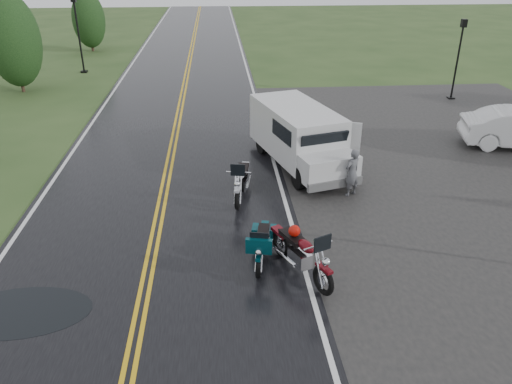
% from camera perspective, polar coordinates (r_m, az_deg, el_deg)
% --- Properties ---
extents(ground, '(120.00, 120.00, 0.00)m').
position_cam_1_polar(ground, '(12.72, -12.08, -8.49)').
color(ground, '#2D471E').
rests_on(ground, ground).
extents(road, '(8.00, 100.00, 0.04)m').
position_cam_1_polar(road, '(21.66, -9.18, 6.76)').
color(road, black).
rests_on(road, ground).
extents(parking_pad, '(14.00, 24.00, 0.03)m').
position_cam_1_polar(parking_pad, '(19.27, 24.33, 2.17)').
color(parking_pad, black).
rests_on(parking_pad, ground).
extents(motorcycle_red, '(1.82, 2.57, 1.43)m').
position_cam_1_polar(motorcycle_red, '(11.25, 7.78, -8.76)').
color(motorcycle_red, '#570A11').
rests_on(motorcycle_red, ground).
extents(motorcycle_teal, '(1.07, 2.06, 1.16)m').
position_cam_1_polar(motorcycle_teal, '(11.76, 0.31, -7.56)').
color(motorcycle_teal, '#05343C').
rests_on(motorcycle_teal, ground).
extents(motorcycle_silver, '(1.26, 2.45, 1.38)m').
position_cam_1_polar(motorcycle_silver, '(14.67, -2.12, 0.23)').
color(motorcycle_silver, '#B5B6BD').
rests_on(motorcycle_silver, ground).
extents(van_white, '(3.46, 5.80, 2.14)m').
position_cam_1_polar(van_white, '(15.92, 5.06, 3.79)').
color(van_white, silver).
rests_on(van_white, ground).
extents(person_at_van, '(0.67, 0.62, 1.53)m').
position_cam_1_polar(person_at_van, '(15.84, 10.92, 2.09)').
color(person_at_van, '#525357').
rests_on(person_at_van, ground).
extents(lamp_post_far_left, '(0.40, 0.40, 4.66)m').
position_cam_1_polar(lamp_post_far_left, '(33.66, -19.62, 16.64)').
color(lamp_post_far_left, black).
rests_on(lamp_post_far_left, ground).
extents(lamp_post_far_right, '(0.34, 0.34, 4.01)m').
position_cam_1_polar(lamp_post_far_right, '(27.84, 22.04, 13.82)').
color(lamp_post_far_right, black).
rests_on(lamp_post_far_right, ground).
extents(tree_left_mid, '(2.81, 2.81, 4.39)m').
position_cam_1_polar(tree_left_mid, '(30.14, -25.82, 14.34)').
color(tree_left_mid, '#1E3D19').
rests_on(tree_left_mid, ground).
extents(tree_left_far, '(2.39, 2.39, 3.68)m').
position_cam_1_polar(tree_left_far, '(40.95, -18.49, 17.57)').
color(tree_left_far, '#1E3D19').
rests_on(tree_left_far, ground).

